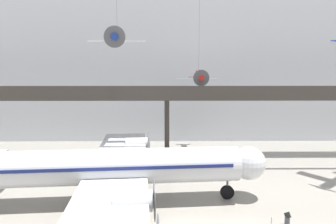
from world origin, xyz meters
TOP-DOWN VIEW (x-y plane):
  - hangar_back_wall at (0.00, 31.53)m, footprint 140.00×3.00m
  - mezzanine_walkway at (0.00, 21.10)m, footprint 110.00×3.20m
  - airliner_silver_main at (-5.69, 5.70)m, footprint 30.44×34.57m
  - suspended_plane_silver_racer at (4.79, 24.72)m, footprint 6.57×5.34m
  - suspended_plane_white_twin at (-6.15, 17.40)m, footprint 7.05×5.73m
  - info_sign_pedestal at (9.36, 1.53)m, footprint 0.32×0.74m

SIDE VIEW (x-z plane):
  - info_sign_pedestal at x=9.36m, z-range -0.17..1.08m
  - airliner_silver_main at x=-5.69m, z-range -1.41..8.25m
  - mezzanine_walkway at x=0.00m, z-range 3.39..13.49m
  - suspended_plane_silver_racer at x=4.79m, z-range 4.43..17.79m
  - hangar_back_wall at x=0.00m, z-range 0.00..27.95m
  - suspended_plane_white_twin at x=-6.15m, z-range 11.59..20.37m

